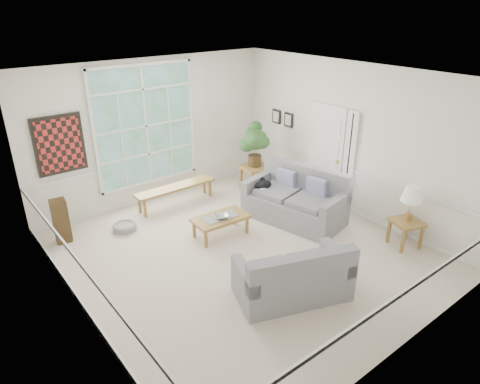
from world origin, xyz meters
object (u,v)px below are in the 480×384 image
(loveseat_right, at_px, (295,196))
(side_table, at_px, (405,233))
(coffee_table, at_px, (221,226))
(loveseat_front, at_px, (293,270))
(end_table, at_px, (255,178))

(loveseat_right, distance_m, side_table, 2.12)
(loveseat_right, distance_m, coffee_table, 1.59)
(loveseat_front, bearing_deg, end_table, 78.17)
(loveseat_front, xyz_separation_m, side_table, (2.57, -0.24, -0.19))
(loveseat_right, distance_m, end_table, 1.65)
(end_table, xyz_separation_m, side_table, (0.51, -3.53, -0.05))
(coffee_table, height_order, end_table, end_table)
(loveseat_right, relative_size, loveseat_front, 1.18)
(loveseat_front, relative_size, coffee_table, 1.59)
(loveseat_right, height_order, side_table, loveseat_right)
(coffee_table, bearing_deg, loveseat_right, -11.00)
(coffee_table, xyz_separation_m, side_table, (2.36, -2.32, 0.06))
(loveseat_front, distance_m, side_table, 2.59)
(coffee_table, bearing_deg, loveseat_front, -92.00)
(end_table, bearing_deg, coffee_table, -146.87)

